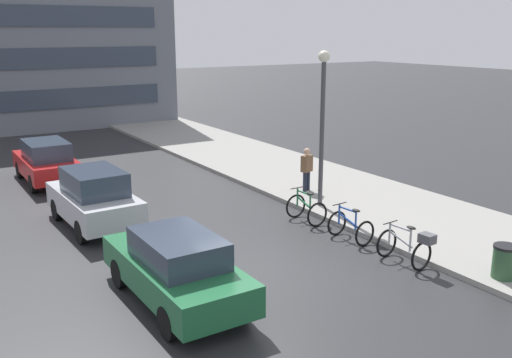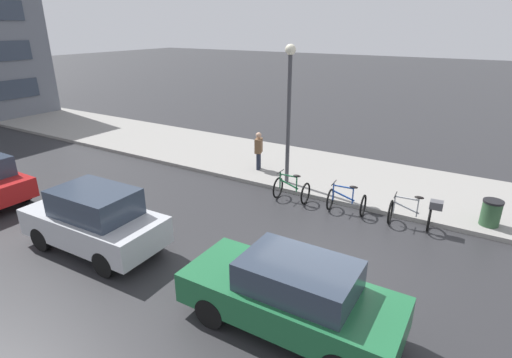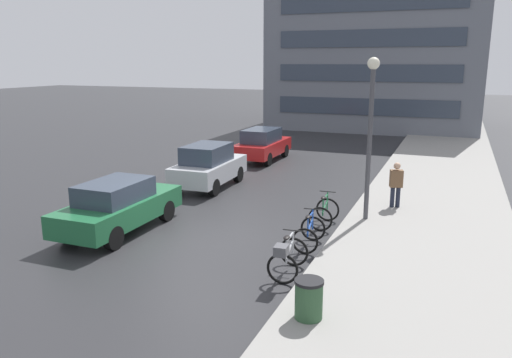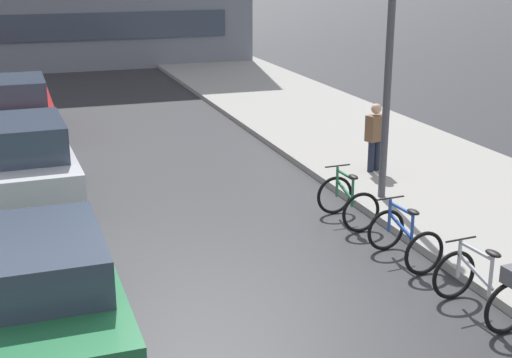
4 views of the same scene
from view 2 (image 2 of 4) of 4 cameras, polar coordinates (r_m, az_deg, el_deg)
The scene contains 10 objects.
ground_plane at distance 10.05m, azimuth 9.66°, elevation -12.29°, with size 140.00×140.00×0.00m, color #28282B.
sidewalk_kerb at distance 19.72m, azimuth -10.99°, elevation 4.88°, with size 4.80×60.00×0.14m, color gray.
bicycle_nearest at distance 12.27m, azimuth 21.83°, elevation -4.42°, with size 0.80×1.41×1.00m.
bicycle_second at distance 12.67m, azimuth 12.79°, elevation -3.11°, with size 0.77×1.14×0.94m.
bicycle_third at distance 13.24m, azimuth 5.09°, elevation -1.50°, with size 0.76×1.08×0.97m.
car_green at distance 7.82m, azimuth 5.10°, elevation -16.11°, with size 1.73×4.21×1.51m.
car_silver at distance 11.03m, azimuth -22.04°, elevation -5.40°, with size 1.81×3.84×1.69m.
pedestrian at distance 15.58m, azimuth 0.37°, elevation 4.13°, with size 0.46×0.35×1.63m.
streetlamp at distance 13.75m, azimuth 4.74°, elevation 11.12°, with size 0.35×0.35×4.91m.
trash_bin at distance 13.17m, azimuth 30.50°, elevation -4.44°, with size 0.55×0.55×0.90m.
Camera 2 is at (-7.89, -2.90, 5.51)m, focal length 28.00 mm.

